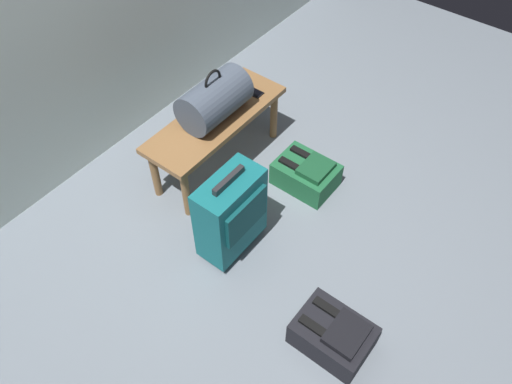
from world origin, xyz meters
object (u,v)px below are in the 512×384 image
Objects in this scene: backpack_dark at (333,335)px; duffel_bag_slate at (214,99)px; cell_phone at (252,91)px; suitcase_upright_teal at (231,213)px; backpack_green at (306,174)px; bench at (216,124)px.

duffel_bag_slate is at bearing 64.23° from backpack_dark.
cell_phone reaches higher than backpack_dark.
backpack_green is (0.67, -0.06, -0.21)m from suitcase_upright_teal.
backpack_dark is (-0.16, -0.79, -0.21)m from suitcase_upright_teal.
bench is 6.94× the size of cell_phone.
duffel_bag_slate is 0.73m from suitcase_upright_teal.
suitcase_upright_teal reaches higher than backpack_green.
backpack_dark is at bearing -115.77° from duffel_bag_slate.
duffel_bag_slate is (0.00, 0.00, 0.20)m from bench.
backpack_green is at bearing -5.51° from suitcase_upright_teal.
backpack_green is at bearing 41.29° from backpack_dark.
bench reaches higher than backpack_dark.
cell_phone reaches higher than backpack_green.
suitcase_upright_teal is at bearing 174.49° from backpack_green.
backpack_dark is at bearing -126.98° from cell_phone.
backpack_green is at bearing -102.99° from cell_phone.
duffel_bag_slate reaches higher than backpack_dark.
backpack_dark is at bearing -138.71° from backpack_green.
bench is 2.63× the size of backpack_dark.
suitcase_upright_teal is 0.70m from backpack_green.
suitcase_upright_teal is at bearing -132.54° from bench.
backpack_green is (-0.12, -0.53, -0.33)m from cell_phone.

